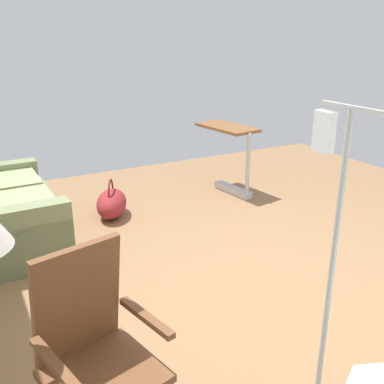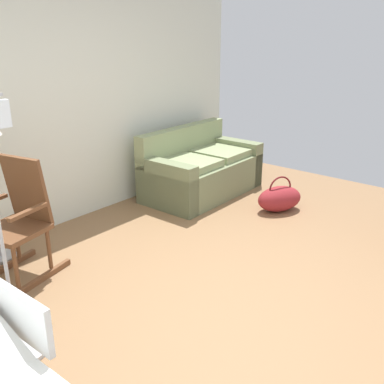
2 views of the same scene
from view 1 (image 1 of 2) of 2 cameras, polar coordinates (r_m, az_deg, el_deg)
ground_plane at (r=3.77m, az=8.98°, el=-11.20°), size 7.07×7.07×0.00m
couch at (r=4.60m, az=-22.99°, el=-2.45°), size 1.61×0.88×0.85m
rocking_chair at (r=2.25m, az=-12.36°, el=-20.11°), size 0.85×0.63×1.05m
overbed_table at (r=5.56m, az=5.01°, el=5.25°), size 0.87×0.51×0.84m
duffel_bag at (r=4.96m, az=-10.30°, el=-1.43°), size 0.64×0.54×0.43m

